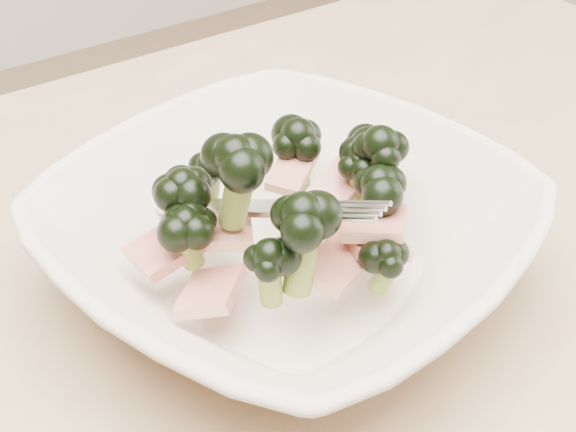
{
  "coord_description": "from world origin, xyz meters",
  "views": [
    {
      "loc": [
        -0.12,
        -0.25,
        1.09
      ],
      "look_at": [
        0.1,
        0.06,
        0.8
      ],
      "focal_mm": 50.0,
      "sensor_mm": 36.0,
      "label": 1
    }
  ],
  "objects": [
    {
      "name": "broccoli_dish",
      "position": [
        0.1,
        0.06,
        0.79
      ],
      "size": [
        0.34,
        0.34,
        0.12
      ],
      "color": "beige",
      "rests_on": "dining_table"
    }
  ]
}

